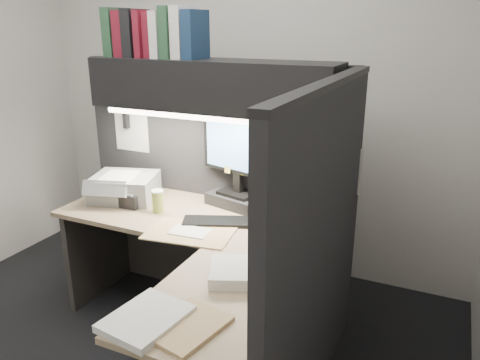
% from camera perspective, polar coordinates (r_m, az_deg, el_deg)
% --- Properties ---
extents(wall_back, '(3.50, 0.04, 2.70)m').
position_cam_1_polar(wall_back, '(3.59, 0.43, 10.54)').
color(wall_back, silver).
rests_on(wall_back, floor).
extents(partition_back, '(1.90, 0.06, 1.60)m').
position_cam_1_polar(partition_back, '(3.21, -3.30, -0.60)').
color(partition_back, black).
rests_on(partition_back, floor).
extents(partition_right, '(0.06, 1.50, 1.60)m').
position_cam_1_polar(partition_right, '(2.24, 9.48, -9.67)').
color(partition_right, black).
rests_on(partition_right, floor).
extents(desk, '(1.70, 1.53, 0.73)m').
position_cam_1_polar(desk, '(2.47, -5.22, -16.34)').
color(desk, '#987860').
rests_on(desk, floor).
extents(overhead_shelf, '(1.55, 0.34, 0.30)m').
position_cam_1_polar(overhead_shelf, '(2.85, -3.57, 11.44)').
color(overhead_shelf, black).
rests_on(overhead_shelf, partition_back).
extents(task_light_tube, '(1.32, 0.04, 0.04)m').
position_cam_1_polar(task_light_tube, '(2.76, -4.88, 7.59)').
color(task_light_tube, white).
rests_on(task_light_tube, overhead_shelf).
extents(monitor, '(0.53, 0.32, 0.57)m').
position_cam_1_polar(monitor, '(2.96, -0.25, 1.00)').
color(monitor, black).
rests_on(monitor, desk).
extents(keyboard, '(0.45, 0.30, 0.02)m').
position_cam_1_polar(keyboard, '(2.77, -2.50, -5.09)').
color(keyboard, black).
rests_on(keyboard, desk).
extents(mousepad, '(0.24, 0.22, 0.00)m').
position_cam_1_polar(mousepad, '(2.62, 5.86, -6.79)').
color(mousepad, navy).
rests_on(mousepad, desk).
extents(mouse, '(0.11, 0.13, 0.04)m').
position_cam_1_polar(mouse, '(2.62, 5.79, -6.31)').
color(mouse, black).
rests_on(mouse, mousepad).
extents(telephone, '(0.26, 0.27, 0.09)m').
position_cam_1_polar(telephone, '(2.81, 7.29, -4.12)').
color(telephone, beige).
rests_on(telephone, desk).
extents(coffee_cup, '(0.08, 0.08, 0.13)m').
position_cam_1_polar(coffee_cup, '(2.95, -9.98, -2.66)').
color(coffee_cup, '#B2BB4A').
rests_on(coffee_cup, desk).
extents(printer, '(0.49, 0.45, 0.16)m').
position_cam_1_polar(printer, '(3.22, -13.87, -0.84)').
color(printer, '#96999C').
rests_on(printer, desk).
extents(notebook_stack, '(0.30, 0.25, 0.09)m').
position_cam_1_polar(notebook_stack, '(3.18, -13.59, -1.82)').
color(notebook_stack, black).
rests_on(notebook_stack, desk).
extents(open_folder, '(0.52, 0.38, 0.01)m').
position_cam_1_polar(open_folder, '(2.66, -6.11, -6.37)').
color(open_folder, tan).
rests_on(open_folder, desk).
extents(paper_stack_a, '(0.36, 0.34, 0.06)m').
position_cam_1_polar(paper_stack_a, '(2.21, 0.19, -11.16)').
color(paper_stack_a, white).
rests_on(paper_stack_a, desk).
extents(paper_stack_b, '(0.30, 0.35, 0.03)m').
position_cam_1_polar(paper_stack_b, '(1.96, -11.34, -16.26)').
color(paper_stack_b, white).
rests_on(paper_stack_b, desk).
extents(manila_stack, '(0.30, 0.35, 0.02)m').
position_cam_1_polar(manila_stack, '(1.91, -6.47, -17.26)').
color(manila_stack, tan).
rests_on(manila_stack, desk).
extents(binder_row, '(0.65, 0.24, 0.30)m').
position_cam_1_polar(binder_row, '(3.03, -10.37, 17.15)').
color(binder_row, '#23472E').
rests_on(binder_row, overhead_shelf).
extents(pinned_papers, '(1.76, 1.31, 0.51)m').
position_cam_1_polar(pinned_papers, '(2.65, 0.36, 1.05)').
color(pinned_papers, white).
rests_on(pinned_papers, partition_back).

